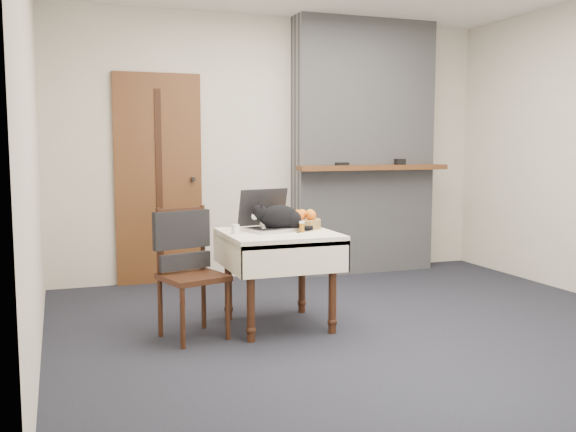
% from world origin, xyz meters
% --- Properties ---
extents(ground, '(4.50, 4.50, 0.00)m').
position_xyz_m(ground, '(0.00, 0.00, 0.00)').
color(ground, black).
rests_on(ground, ground).
extents(room_shell, '(4.52, 4.01, 2.61)m').
position_xyz_m(room_shell, '(0.00, 0.46, 1.76)').
color(room_shell, beige).
rests_on(room_shell, ground).
extents(door, '(0.82, 0.10, 2.00)m').
position_xyz_m(door, '(-1.20, 1.97, 1.00)').
color(door, brown).
rests_on(door, ground).
extents(chimney, '(1.62, 0.48, 2.60)m').
position_xyz_m(chimney, '(0.90, 1.85, 1.30)').
color(chimney, gray).
rests_on(chimney, ground).
extents(side_table, '(0.78, 0.78, 0.70)m').
position_xyz_m(side_table, '(-0.62, 0.17, 0.59)').
color(side_table, '#33180E').
rests_on(side_table, ground).
extents(laptop, '(0.48, 0.43, 0.30)m').
position_xyz_m(laptop, '(-0.64, 0.29, 0.77)').
color(laptop, '#B7B7BC').
rests_on(laptop, side_table).
extents(cat, '(0.44, 0.21, 0.22)m').
position_xyz_m(cat, '(-0.58, 0.22, 0.79)').
color(cat, black).
rests_on(cat, side_table).
extents(cream_jar, '(0.06, 0.06, 0.07)m').
position_xyz_m(cream_jar, '(-0.94, 0.17, 0.73)').
color(cream_jar, white).
rests_on(cream_jar, side_table).
extents(pill_bottle, '(0.04, 0.04, 0.08)m').
position_xyz_m(pill_bottle, '(-0.46, 0.09, 0.74)').
color(pill_bottle, '#9E5E13').
rests_on(pill_bottle, side_table).
extents(fruit_basket, '(0.25, 0.25, 0.14)m').
position_xyz_m(fruit_basket, '(-0.36, 0.29, 0.76)').
color(fruit_basket, olive).
rests_on(fruit_basket, side_table).
extents(desk_clutter, '(0.13, 0.05, 0.01)m').
position_xyz_m(desk_clutter, '(-0.42, 0.18, 0.70)').
color(desk_clutter, black).
rests_on(desk_clutter, side_table).
extents(chair, '(0.50, 0.49, 0.90)m').
position_xyz_m(chair, '(-1.29, 0.17, 0.57)').
color(chair, '#33180E').
rests_on(chair, ground).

